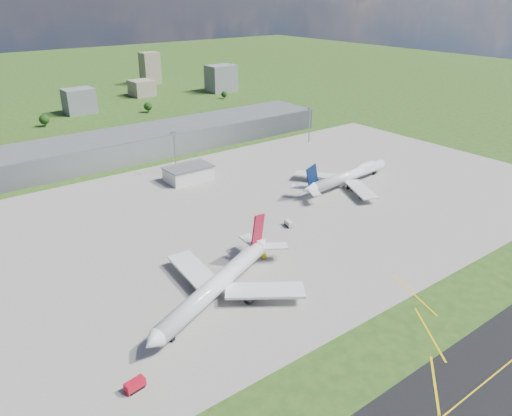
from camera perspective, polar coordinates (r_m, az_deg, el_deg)
ground at (r=335.17m, az=-13.49°, el=5.14°), size 1400.00×1400.00×0.00m
apron at (r=250.17m, az=-0.73°, el=-0.63°), size 360.00×190.00×0.08m
terminal at (r=346.21m, az=-14.66°, el=6.92°), size 300.00×42.00×15.00m
ops_building at (r=295.54m, az=-7.72°, el=3.90°), size 26.00×16.00×8.00m
mast_center at (r=303.84m, az=-9.30°, el=7.08°), size 3.50×2.00×25.90m
mast_east at (r=366.43m, az=6.16°, el=10.12°), size 3.50×2.00×25.90m
airliner_red_twin at (r=182.62m, az=-4.31°, el=-8.65°), size 73.54×55.40×21.40m
airliner_blue_quad at (r=290.84m, az=10.59°, el=3.67°), size 74.35×58.11×19.41m
crash_tender at (r=152.11m, az=-13.66°, el=-19.10°), size 6.21×3.43×3.10m
tug_yellow at (r=209.75m, az=0.91°, el=-5.49°), size 3.51×3.81×1.68m
van_white_near at (r=236.77m, az=3.78°, el=-1.80°), size 3.70×5.86×2.74m
van_white_far at (r=287.32m, az=9.79°, el=2.56°), size 4.52×3.38×2.17m
bldg_c at (r=484.74m, az=-19.56°, el=11.45°), size 26.00×20.00×22.00m
bldg_ce at (r=550.54m, az=-12.91°, el=13.22°), size 22.00×24.00×16.00m
bldg_e at (r=561.97m, az=-4.00°, el=14.57°), size 30.00×22.00×28.00m
bldg_tall_e at (r=619.43m, az=-12.02°, el=15.36°), size 20.00×18.00×36.00m
tree_c at (r=446.79m, az=-23.05°, el=9.29°), size 8.10×8.10×9.90m
tree_e at (r=471.81m, az=-12.24°, el=11.28°), size 7.65×7.65×9.35m
tree_far_e at (r=524.00m, az=-3.66°, el=12.85°), size 6.30×6.30×7.70m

